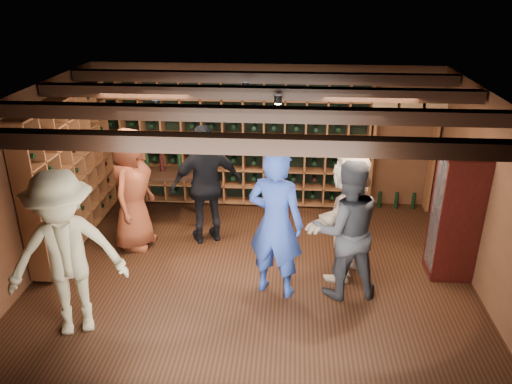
# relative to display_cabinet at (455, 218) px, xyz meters

# --- Properties ---
(ground) EXTENTS (6.00, 6.00, 0.00)m
(ground) POSITION_rel_display_cabinet_xyz_m (-2.71, -0.20, -0.86)
(ground) COLOR black
(ground) RESTS_ON ground
(room_shell) EXTENTS (6.00, 6.00, 6.00)m
(room_shell) POSITION_rel_display_cabinet_xyz_m (-2.71, -0.15, 1.56)
(room_shell) COLOR #58321E
(room_shell) RESTS_ON ground
(wine_rack_back) EXTENTS (4.65, 0.30, 2.20)m
(wine_rack_back) POSITION_rel_display_cabinet_xyz_m (-3.24, 2.13, 0.29)
(wine_rack_back) COLOR brown
(wine_rack_back) RESTS_ON ground
(wine_rack_left) EXTENTS (0.30, 2.65, 2.20)m
(wine_rack_left) POSITION_rel_display_cabinet_xyz_m (-5.54, 0.62, 0.29)
(wine_rack_left) COLOR brown
(wine_rack_left) RESTS_ON ground
(crate_shelf) EXTENTS (1.20, 0.32, 2.07)m
(crate_shelf) POSITION_rel_display_cabinet_xyz_m (-0.31, 2.12, 0.71)
(crate_shelf) COLOR brown
(crate_shelf) RESTS_ON ground
(display_cabinet) EXTENTS (0.55, 0.50, 1.75)m
(display_cabinet) POSITION_rel_display_cabinet_xyz_m (0.00, 0.00, 0.00)
(display_cabinet) COLOR #320B0A
(display_cabinet) RESTS_ON ground
(man_blue_shirt) EXTENTS (0.84, 0.67, 1.99)m
(man_blue_shirt) POSITION_rel_display_cabinet_xyz_m (-2.39, -0.61, 0.14)
(man_blue_shirt) COLOR navy
(man_blue_shirt) RESTS_ON ground
(man_grey_suit) EXTENTS (1.01, 0.85, 1.86)m
(man_grey_suit) POSITION_rel_display_cabinet_xyz_m (-1.51, -0.58, 0.07)
(man_grey_suit) COLOR #222227
(man_grey_suit) RESTS_ON ground
(guest_red_floral) EXTENTS (0.71, 0.99, 1.88)m
(guest_red_floral) POSITION_rel_display_cabinet_xyz_m (-4.58, 0.46, 0.08)
(guest_red_floral) COLOR maroon
(guest_red_floral) RESTS_ON ground
(guest_woman_black) EXTENTS (1.19, 0.86, 1.87)m
(guest_woman_black) POSITION_rel_display_cabinet_xyz_m (-3.49, 0.71, 0.08)
(guest_woman_black) COLOR black
(guest_woman_black) RESTS_ON ground
(guest_khaki) EXTENTS (1.47, 1.15, 2.00)m
(guest_khaki) POSITION_rel_display_cabinet_xyz_m (-4.69, -1.56, 0.15)
(guest_khaki) COLOR #9A8D6A
(guest_khaki) RESTS_ON ground
(guest_beige) EXTENTS (1.24, 1.74, 1.81)m
(guest_beige) POSITION_rel_display_cabinet_xyz_m (-1.43, -0.09, 0.05)
(guest_beige) COLOR tan
(guest_beige) RESTS_ON ground
(tasting_table) EXTENTS (1.24, 0.72, 1.17)m
(tasting_table) POSITION_rel_display_cabinet_xyz_m (-4.29, 1.33, -0.08)
(tasting_table) COLOR black
(tasting_table) RESTS_ON ground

